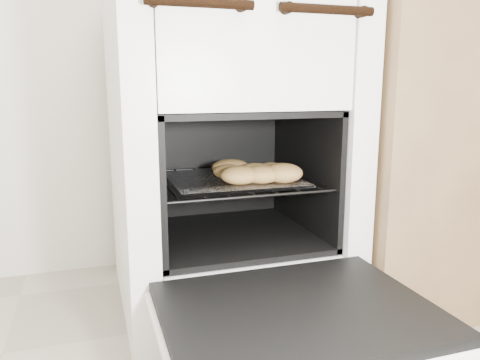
% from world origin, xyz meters
% --- Properties ---
extents(stove, '(0.62, 0.69, 0.94)m').
position_xyz_m(stove, '(-0.05, 1.16, 0.46)').
color(stove, white).
rests_on(stove, ground).
extents(oven_door, '(0.55, 0.43, 0.04)m').
position_xyz_m(oven_door, '(-0.05, 0.64, 0.21)').
color(oven_door, black).
rests_on(oven_door, stove).
extents(oven_rack, '(0.45, 0.43, 0.01)m').
position_xyz_m(oven_rack, '(-0.05, 1.09, 0.39)').
color(oven_rack, black).
rests_on(oven_rack, stove).
extents(foil_sheet, '(0.35, 0.31, 0.01)m').
position_xyz_m(foil_sheet, '(-0.05, 1.07, 0.40)').
color(foil_sheet, silver).
rests_on(foil_sheet, oven_rack).
extents(baked_rolls, '(0.26, 0.29, 0.05)m').
position_xyz_m(baked_rolls, '(-0.01, 1.02, 0.43)').
color(baked_rolls, tan).
rests_on(baked_rolls, foil_sheet).
extents(counter, '(1.04, 0.73, 1.00)m').
position_xyz_m(counter, '(0.78, 1.10, 0.50)').
color(counter, olive).
rests_on(counter, ground).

